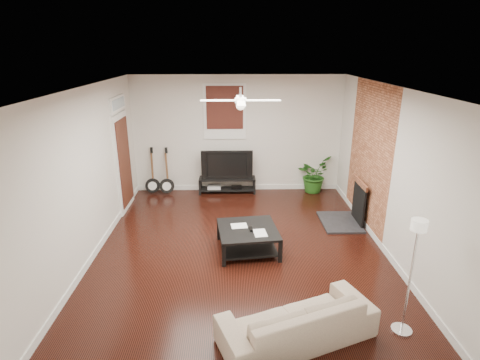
# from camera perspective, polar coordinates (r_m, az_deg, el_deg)

# --- Properties ---
(room) EXTENTS (5.01, 6.01, 2.81)m
(room) POSITION_cam_1_polar(r_m,az_deg,el_deg) (6.32, 0.08, 0.95)
(room) COLOR black
(room) RESTS_ON ground
(brick_accent) EXTENTS (0.02, 2.20, 2.80)m
(brick_accent) POSITION_cam_1_polar(r_m,az_deg,el_deg) (7.74, 18.68, 3.34)
(brick_accent) COLOR brown
(brick_accent) RESTS_ON floor
(fireplace) EXTENTS (0.80, 1.10, 0.92)m
(fireplace) POSITION_cam_1_polar(r_m,az_deg,el_deg) (7.94, 16.01, -3.17)
(fireplace) COLOR black
(fireplace) RESTS_ON floor
(window_back) EXTENTS (1.00, 0.06, 1.30)m
(window_back) POSITION_cam_1_polar(r_m,az_deg,el_deg) (9.09, -2.29, 10.12)
(window_back) COLOR #38100F
(window_back) RESTS_ON wall_back
(door_left) EXTENTS (0.08, 1.00, 2.50)m
(door_left) POSITION_cam_1_polar(r_m,az_deg,el_deg) (8.51, -17.08, 3.84)
(door_left) COLOR white
(door_left) RESTS_ON wall_left
(tv_stand) EXTENTS (1.37, 0.36, 0.38)m
(tv_stand) POSITION_cam_1_polar(r_m,az_deg,el_deg) (9.34, -1.91, -0.77)
(tv_stand) COLOR black
(tv_stand) RESTS_ON floor
(tv) EXTENTS (1.22, 0.16, 0.70)m
(tv) POSITION_cam_1_polar(r_m,az_deg,el_deg) (9.19, -1.95, 2.46)
(tv) COLOR black
(tv) RESTS_ON tv_stand
(coffee_table) EXTENTS (1.11, 1.11, 0.42)m
(coffee_table) POSITION_cam_1_polar(r_m,az_deg,el_deg) (6.75, 1.17, -8.84)
(coffee_table) COLOR black
(coffee_table) RESTS_ON floor
(sofa) EXTENTS (2.03, 1.38, 0.55)m
(sofa) POSITION_cam_1_polar(r_m,az_deg,el_deg) (4.94, 8.52, -19.92)
(sofa) COLOR tan
(sofa) RESTS_ON floor
(floor_lamp) EXTENTS (0.33, 0.33, 1.55)m
(floor_lamp) POSITION_cam_1_polar(r_m,az_deg,el_deg) (5.13, 24.08, -13.22)
(floor_lamp) COLOR silver
(floor_lamp) RESTS_ON floor
(potted_plant) EXTENTS (1.02, 1.05, 0.88)m
(potted_plant) POSITION_cam_1_polar(r_m,az_deg,el_deg) (9.51, 10.91, 0.84)
(potted_plant) COLOR #225819
(potted_plant) RESTS_ON floor
(guitar_left) EXTENTS (0.39, 0.30, 1.14)m
(guitar_left) POSITION_cam_1_polar(r_m,az_deg,el_deg) (9.39, -13.07, 1.27)
(guitar_left) COLOR black
(guitar_left) RESTS_ON floor
(guitar_right) EXTENTS (0.40, 0.33, 1.14)m
(guitar_right) POSITION_cam_1_polar(r_m,az_deg,el_deg) (9.30, -10.99, 1.24)
(guitar_right) COLOR black
(guitar_right) RESTS_ON floor
(ceiling_fan) EXTENTS (1.24, 1.24, 0.32)m
(ceiling_fan) POSITION_cam_1_polar(r_m,az_deg,el_deg) (6.05, 0.09, 11.80)
(ceiling_fan) COLOR white
(ceiling_fan) RESTS_ON ceiling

